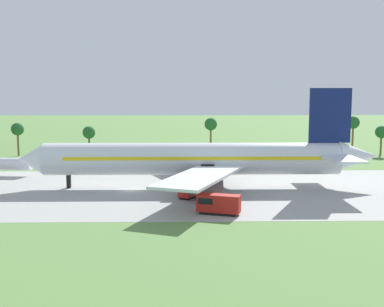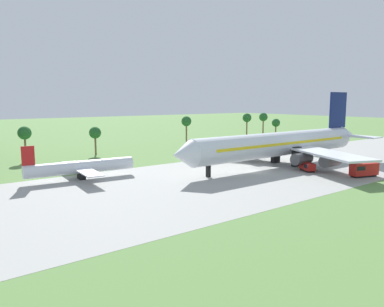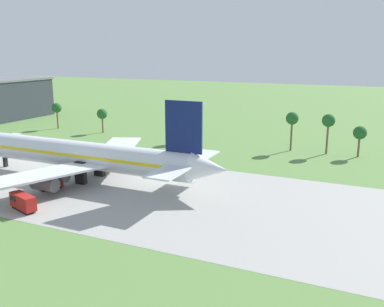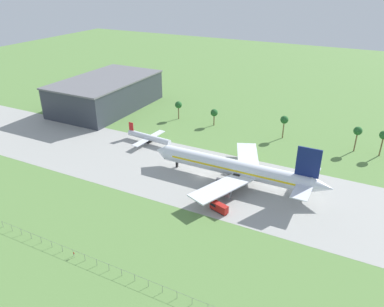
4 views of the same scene
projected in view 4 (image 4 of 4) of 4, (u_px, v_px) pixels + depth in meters
ground_plane at (202, 177)px, 140.39m from camera, size 600.00×600.00×0.00m
taxiway_strip at (202, 177)px, 140.38m from camera, size 320.00×44.00×0.02m
jet_airliner at (237, 169)px, 134.65m from camera, size 67.57×51.20×18.71m
regional_aircraft at (149, 138)px, 167.05m from camera, size 22.64×20.45×7.65m
baggage_tug at (219, 207)px, 119.42m from camera, size 6.69×3.88×2.99m
fuel_truck at (221, 189)px, 130.27m from camera, size 4.04×5.11×2.00m
perimeter_fence at (109, 266)px, 95.74m from camera, size 80.10×0.10×2.10m
no_stopping_sign at (74, 254)px, 100.37m from camera, size 0.44×0.08×1.68m
terminal_building at (106, 93)px, 208.09m from camera, size 36.72×61.20×16.54m
palm_tree_row at (296, 124)px, 167.30m from camera, size 107.54×3.60×11.20m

